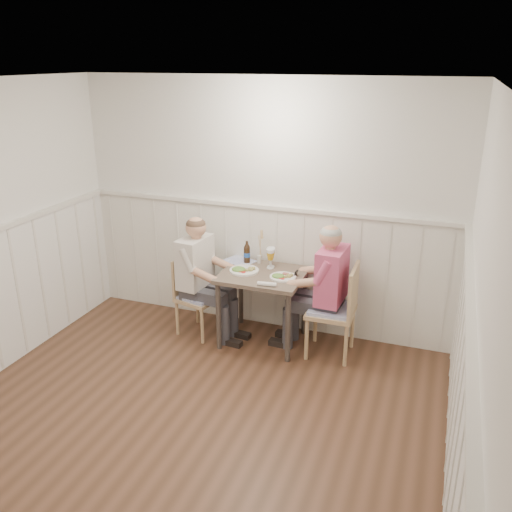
# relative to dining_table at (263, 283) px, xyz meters

# --- Properties ---
(ground_plane) EXTENTS (4.50, 4.50, 0.00)m
(ground_plane) POSITION_rel_dining_table_xyz_m (-0.13, -1.84, -0.64)
(ground_plane) COLOR #492F1F
(room_shell) EXTENTS (4.04, 4.54, 2.60)m
(room_shell) POSITION_rel_dining_table_xyz_m (-0.13, -1.84, 0.88)
(room_shell) COLOR white
(room_shell) RESTS_ON ground
(wainscot) EXTENTS (4.00, 4.49, 1.34)m
(wainscot) POSITION_rel_dining_table_xyz_m (-0.13, -1.15, 0.05)
(wainscot) COLOR silver
(wainscot) RESTS_ON ground
(dining_table) EXTENTS (0.81, 0.70, 0.75)m
(dining_table) POSITION_rel_dining_table_xyz_m (0.00, 0.00, 0.00)
(dining_table) COLOR brown
(dining_table) RESTS_ON ground
(chair_right) EXTENTS (0.45, 0.45, 0.93)m
(chair_right) POSITION_rel_dining_table_xyz_m (0.76, -0.01, -0.14)
(chair_right) COLOR tan
(chair_right) RESTS_ON ground
(chair_left) EXTENTS (0.47, 0.47, 0.82)m
(chair_left) POSITION_rel_dining_table_xyz_m (-0.73, -0.05, -0.19)
(chair_left) COLOR tan
(chair_left) RESTS_ON ground
(man_in_pink) EXTENTS (0.63, 0.44, 1.33)m
(man_in_pink) POSITION_rel_dining_table_xyz_m (0.64, 0.03, -0.08)
(man_in_pink) COLOR #3F3F47
(man_in_pink) RESTS_ON ground
(diner_cream) EXTENTS (0.63, 0.44, 1.29)m
(diner_cream) POSITION_rel_dining_table_xyz_m (-0.68, -0.06, -0.10)
(diner_cream) COLOR #3F3F47
(diner_cream) RESTS_ON ground
(plate_man) EXTENTS (0.26, 0.26, 0.06)m
(plate_man) POSITION_rel_dining_table_xyz_m (0.21, -0.05, 0.13)
(plate_man) COLOR white
(plate_man) RESTS_ON dining_table
(plate_diner) EXTENTS (0.29, 0.29, 0.07)m
(plate_diner) POSITION_rel_dining_table_xyz_m (-0.21, -0.03, 0.13)
(plate_diner) COLOR white
(plate_diner) RESTS_ON dining_table
(beer_glass_a) EXTENTS (0.08, 0.08, 0.21)m
(beer_glass_a) POSITION_rel_dining_table_xyz_m (0.02, 0.19, 0.25)
(beer_glass_a) COLOR silver
(beer_glass_a) RESTS_ON dining_table
(beer_glass_b) EXTENTS (0.08, 0.08, 0.20)m
(beer_glass_b) POSITION_rel_dining_table_xyz_m (0.03, 0.15, 0.25)
(beer_glass_b) COLOR silver
(beer_glass_b) RESTS_ON dining_table
(beer_bottle) EXTENTS (0.07, 0.07, 0.24)m
(beer_bottle) POSITION_rel_dining_table_xyz_m (-0.25, 0.21, 0.21)
(beer_bottle) COLOR black
(beer_bottle) RESTS_ON dining_table
(rolled_napkin) EXTENTS (0.18, 0.06, 0.04)m
(rolled_napkin) POSITION_rel_dining_table_xyz_m (0.14, -0.29, 0.13)
(rolled_napkin) COLOR white
(rolled_napkin) RESTS_ON dining_table
(grass_vase) EXTENTS (0.04, 0.04, 0.38)m
(grass_vase) POSITION_rel_dining_table_xyz_m (-0.13, 0.26, 0.28)
(grass_vase) COLOR silver
(grass_vase) RESTS_ON dining_table
(gingham_mat) EXTENTS (0.37, 0.33, 0.01)m
(gingham_mat) POSITION_rel_dining_table_xyz_m (-0.34, 0.23, 0.11)
(gingham_mat) COLOR #5D6DBC
(gingham_mat) RESTS_ON dining_table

